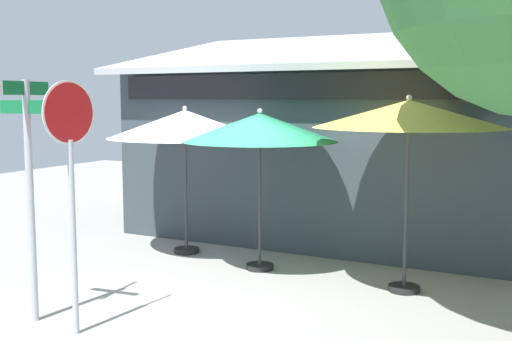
{
  "coord_description": "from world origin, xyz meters",
  "views": [
    {
      "loc": [
        4.47,
        -7.22,
        2.69
      ],
      "look_at": [
        0.13,
        1.2,
        1.6
      ],
      "focal_mm": 43.73,
      "sensor_mm": 36.0,
      "label": 1
    }
  ],
  "objects_px": {
    "patio_umbrella_forest_green_center": "(260,128)",
    "patio_umbrella_mustard_right": "(409,115)",
    "street_sign_post": "(29,177)",
    "patio_umbrella_ivory_left": "(185,125)",
    "stop_sign": "(71,162)"
  },
  "relations": [
    {
      "from": "patio_umbrella_forest_green_center",
      "to": "patio_umbrella_mustard_right",
      "type": "relative_size",
      "value": 0.93
    },
    {
      "from": "street_sign_post",
      "to": "patio_umbrella_forest_green_center",
      "type": "distance_m",
      "value": 3.63
    },
    {
      "from": "street_sign_post",
      "to": "patio_umbrella_ivory_left",
      "type": "xyz_separation_m",
      "value": [
        -0.23,
        3.68,
        0.49
      ]
    },
    {
      "from": "street_sign_post",
      "to": "patio_umbrella_forest_green_center",
      "type": "height_order",
      "value": "street_sign_post"
    },
    {
      "from": "patio_umbrella_forest_green_center",
      "to": "patio_umbrella_mustard_right",
      "type": "bearing_deg",
      "value": -2.23
    },
    {
      "from": "street_sign_post",
      "to": "patio_umbrella_mustard_right",
      "type": "distance_m",
      "value": 4.98
    },
    {
      "from": "street_sign_post",
      "to": "stop_sign",
      "type": "height_order",
      "value": "street_sign_post"
    },
    {
      "from": "patio_umbrella_ivory_left",
      "to": "patio_umbrella_forest_green_center",
      "type": "relative_size",
      "value": 1.05
    },
    {
      "from": "patio_umbrella_forest_green_center",
      "to": "patio_umbrella_mustard_right",
      "type": "height_order",
      "value": "patio_umbrella_mustard_right"
    },
    {
      "from": "street_sign_post",
      "to": "patio_umbrella_forest_green_center",
      "type": "relative_size",
      "value": 1.15
    },
    {
      "from": "stop_sign",
      "to": "patio_umbrella_mustard_right",
      "type": "relative_size",
      "value": 1.06
    },
    {
      "from": "patio_umbrella_forest_green_center",
      "to": "patio_umbrella_mustard_right",
      "type": "xyz_separation_m",
      "value": [
        2.32,
        -0.09,
        0.23
      ]
    },
    {
      "from": "stop_sign",
      "to": "patio_umbrella_forest_green_center",
      "type": "xyz_separation_m",
      "value": [
        0.65,
        3.41,
        0.25
      ]
    },
    {
      "from": "patio_umbrella_mustard_right",
      "to": "patio_umbrella_forest_green_center",
      "type": "bearing_deg",
      "value": 177.77
    },
    {
      "from": "street_sign_post",
      "to": "stop_sign",
      "type": "bearing_deg",
      "value": -6.76
    }
  ]
}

